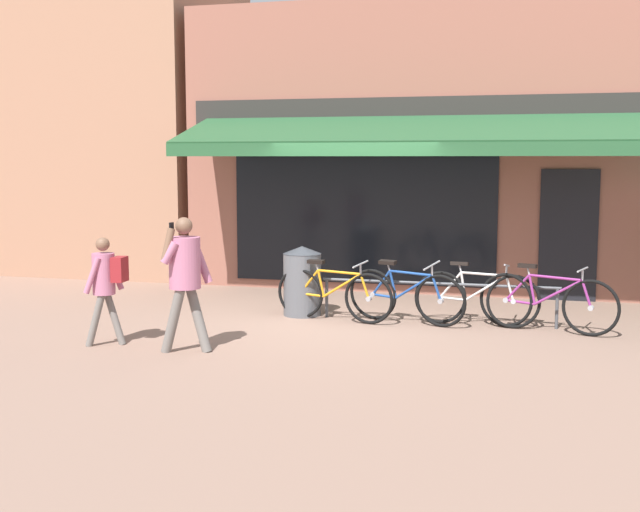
{
  "coord_description": "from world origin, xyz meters",
  "views": [
    {
      "loc": [
        2.53,
        -10.68,
        2.27
      ],
      "look_at": [
        0.0,
        -1.03,
        1.05
      ],
      "focal_mm": 45.0,
      "sensor_mm": 36.0,
      "label": 1
    }
  ],
  "objects_px": {
    "bicycle_orange": "(334,294)",
    "pedestrian_child": "(106,278)",
    "bicycle_blue": "(406,296)",
    "pedestrian_adult": "(185,270)",
    "bicycle_purple": "(547,302)",
    "bicycle_silver": "(476,297)",
    "litter_bin": "(302,281)"
  },
  "relations": [
    {
      "from": "bicycle_purple",
      "to": "pedestrian_adult",
      "type": "bearing_deg",
      "value": -135.01
    },
    {
      "from": "pedestrian_adult",
      "to": "pedestrian_child",
      "type": "bearing_deg",
      "value": 5.19
    },
    {
      "from": "bicycle_blue",
      "to": "bicycle_silver",
      "type": "relative_size",
      "value": 1.0
    },
    {
      "from": "bicycle_blue",
      "to": "pedestrian_child",
      "type": "height_order",
      "value": "pedestrian_child"
    },
    {
      "from": "pedestrian_adult",
      "to": "bicycle_orange",
      "type": "bearing_deg",
      "value": -110.9
    },
    {
      "from": "bicycle_blue",
      "to": "pedestrian_adult",
      "type": "bearing_deg",
      "value": -117.86
    },
    {
      "from": "bicycle_silver",
      "to": "litter_bin",
      "type": "distance_m",
      "value": 2.49
    },
    {
      "from": "bicycle_blue",
      "to": "bicycle_silver",
      "type": "height_order",
      "value": "bicycle_blue"
    },
    {
      "from": "bicycle_orange",
      "to": "pedestrian_child",
      "type": "height_order",
      "value": "pedestrian_child"
    },
    {
      "from": "bicycle_orange",
      "to": "bicycle_purple",
      "type": "bearing_deg",
      "value": 11.68
    },
    {
      "from": "bicycle_orange",
      "to": "litter_bin",
      "type": "xyz_separation_m",
      "value": [
        -0.54,
        0.31,
        0.12
      ]
    },
    {
      "from": "bicycle_silver",
      "to": "bicycle_purple",
      "type": "relative_size",
      "value": 0.96
    },
    {
      "from": "pedestrian_adult",
      "to": "litter_bin",
      "type": "bearing_deg",
      "value": -97.0
    },
    {
      "from": "litter_bin",
      "to": "bicycle_orange",
      "type": "bearing_deg",
      "value": -29.52
    },
    {
      "from": "bicycle_blue",
      "to": "litter_bin",
      "type": "bearing_deg",
      "value": -171.36
    },
    {
      "from": "bicycle_silver",
      "to": "bicycle_purple",
      "type": "distance_m",
      "value": 0.94
    },
    {
      "from": "bicycle_purple",
      "to": "pedestrian_adult",
      "type": "relative_size",
      "value": 1.11
    },
    {
      "from": "pedestrian_adult",
      "to": "litter_bin",
      "type": "distance_m",
      "value": 2.64
    },
    {
      "from": "bicycle_blue",
      "to": "pedestrian_adult",
      "type": "distance_m",
      "value": 3.26
    },
    {
      "from": "bicycle_silver",
      "to": "pedestrian_adult",
      "type": "distance_m",
      "value": 4.05
    },
    {
      "from": "pedestrian_adult",
      "to": "pedestrian_child",
      "type": "xyz_separation_m",
      "value": [
        -1.06,
        0.07,
        -0.14
      ]
    },
    {
      "from": "bicycle_orange",
      "to": "bicycle_blue",
      "type": "height_order",
      "value": "bicycle_blue"
    },
    {
      "from": "bicycle_purple",
      "to": "litter_bin",
      "type": "bearing_deg",
      "value": -167.83
    },
    {
      "from": "bicycle_purple",
      "to": "pedestrian_adult",
      "type": "xyz_separation_m",
      "value": [
        -4.12,
        -2.24,
        0.58
      ]
    },
    {
      "from": "bicycle_orange",
      "to": "pedestrian_adult",
      "type": "height_order",
      "value": "pedestrian_adult"
    },
    {
      "from": "bicycle_silver",
      "to": "pedestrian_child",
      "type": "xyz_separation_m",
      "value": [
        -4.26,
        -2.35,
        0.45
      ]
    },
    {
      "from": "bicycle_silver",
      "to": "pedestrian_child",
      "type": "height_order",
      "value": "pedestrian_child"
    },
    {
      "from": "bicycle_blue",
      "to": "bicycle_silver",
      "type": "distance_m",
      "value": 0.96
    },
    {
      "from": "bicycle_orange",
      "to": "bicycle_purple",
      "type": "relative_size",
      "value": 0.98
    },
    {
      "from": "bicycle_orange",
      "to": "pedestrian_child",
      "type": "distance_m",
      "value": 3.17
    },
    {
      "from": "bicycle_silver",
      "to": "bicycle_orange",
      "type": "bearing_deg",
      "value": -168.7
    },
    {
      "from": "litter_bin",
      "to": "bicycle_silver",
      "type": "bearing_deg",
      "value": -1.9
    }
  ]
}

